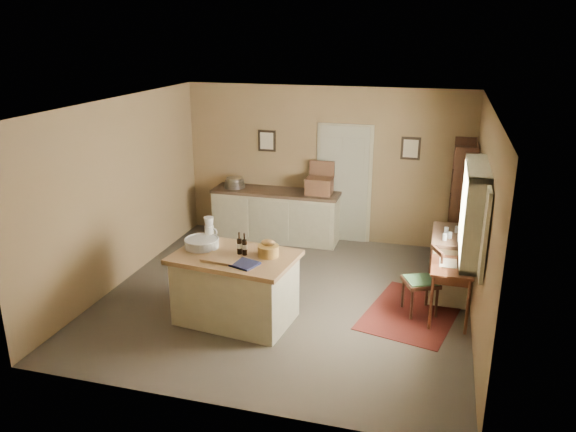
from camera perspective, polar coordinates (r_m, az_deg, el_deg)
name	(u,v)px	position (r m, az deg, el deg)	size (l,w,h in m)	color
ground	(286,297)	(8.02, -0.19, -8.22)	(5.00, 5.00, 0.00)	brown
wall_back	(325,165)	(9.85, 3.76, 5.23)	(5.00, 0.10, 2.70)	olive
wall_front	(213,284)	(5.31, -7.60, -6.82)	(5.00, 0.10, 2.70)	olive
wall_left	(121,192)	(8.51, -16.65, 2.34)	(0.10, 5.00, 2.70)	olive
wall_right	(482,222)	(7.27, 19.11, -0.62)	(0.10, 5.00, 2.70)	olive
ceiling	(286,104)	(7.22, -0.22, 11.30)	(5.00, 5.00, 0.00)	silver
door	(344,183)	(9.84, 5.68, 3.38)	(0.97, 0.06, 2.11)	#A5A38C
framed_prints	(336,145)	(9.72, 4.94, 7.25)	(2.82, 0.02, 0.38)	black
window	(478,211)	(7.02, 18.73, 0.46)	(0.25, 1.99, 1.12)	#BEB896
work_island	(235,286)	(7.26, -5.41, -7.06)	(1.62, 1.16, 1.20)	#BEB896
sideboard	(277,213)	(10.00, -1.16, 0.29)	(2.26, 0.64, 1.18)	#BEB896
rug	(412,312)	(7.78, 12.49, -9.55)	(1.10, 1.60, 0.01)	#4E1010
writing_desk	(452,271)	(7.50, 16.28, -5.37)	(0.51, 0.84, 0.82)	#3B1D10
desk_chair	(421,282)	(7.62, 13.33, -6.56)	(0.41, 0.41, 0.89)	black
right_cabinet	(450,263)	(8.27, 16.15, -4.64)	(0.56, 0.99, 0.99)	#BEB896
shelving_unit	(464,205)	(9.20, 17.41, 1.10)	(0.34, 0.89, 1.98)	black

